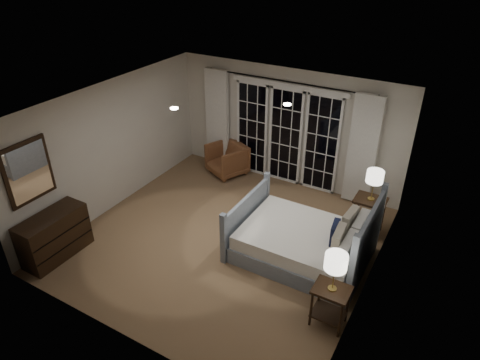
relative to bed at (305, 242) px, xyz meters
The scene contains 20 objects.
floor 1.47m from the bed, behind, with size 5.00×5.00×0.00m, color #855D48.
ceiling 2.61m from the bed, behind, with size 5.00×5.00×0.00m, color white.
wall_left 4.03m from the bed, behind, with size 0.02×5.00×2.50m, color silver.
wall_right 1.45m from the bed, 12.08° to the right, with size 0.02×5.00×2.50m, color silver.
wall_back 2.83m from the bed, 122.02° to the left, with size 5.00×0.02×2.50m, color silver.
wall_front 3.22m from the bed, 117.45° to the right, with size 5.00×0.02×2.50m, color silver.
french_doors 2.75m from the bed, 122.49° to the left, with size 2.50×0.04×2.20m.
curtain_rod 3.23m from the bed, 123.19° to the left, with size 0.03×0.03×3.50m, color black.
curtain_left 3.84m from the bed, 145.00° to the left, with size 0.55×0.10×2.25m, color silver.
curtain_right 2.32m from the bed, 83.85° to the left, with size 0.55×0.10×2.25m, color silver.
downlight_a 2.29m from the bed, 149.22° to the left, with size 0.12×0.12×0.01m, color white.
downlight_b 3.03m from the bed, 162.63° to the right, with size 0.12×0.12×0.01m, color white.
bed is the anchor object (origin of this frame).
nightstand_left 1.42m from the bed, 53.87° to the right, with size 0.49×0.39×0.64m.
nightstand_right 1.43m from the bed, 60.21° to the left, with size 0.55×0.44×0.71m.
lamp_left 1.62m from the bed, 53.87° to the right, with size 0.30×0.30×0.58m.
lamp_right 1.65m from the bed, 60.21° to the left, with size 0.29×0.29×0.57m.
armchair 3.25m from the bed, 144.85° to the left, with size 0.75×0.77×0.70m, color brown.
dresser 4.17m from the bed, 151.06° to the right, with size 0.48×1.14×0.80m.
mirror 4.55m from the bed, 152.55° to the right, with size 0.05×0.85×1.00m.
Camera 1 is at (3.29, -5.18, 4.76)m, focal length 32.00 mm.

